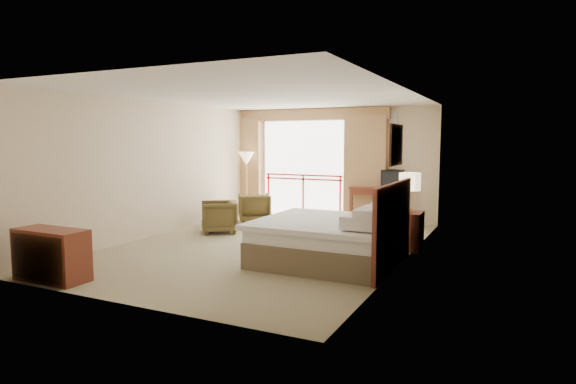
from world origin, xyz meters
The scene contains 29 objects.
floor centered at (0.00, 0.00, 0.00)m, with size 7.00×7.00×0.00m, color gray.
ceiling centered at (0.00, 0.00, 2.70)m, with size 7.00×7.00×0.00m, color white.
wall_back centered at (0.00, 3.50, 1.35)m, with size 5.00×5.00×0.00m, color beige.
wall_front centered at (0.00, -3.50, 1.35)m, with size 5.00×5.00×0.00m, color beige.
wall_left centered at (-2.50, 0.00, 1.35)m, with size 7.00×7.00×0.00m, color beige.
wall_right centered at (2.50, 0.00, 1.35)m, with size 7.00×7.00×0.00m, color beige.
balcony_door centered at (-0.80, 3.48, 1.20)m, with size 2.40×2.40×0.00m, color white.
balcony_railing centered at (-0.80, 3.46, 0.81)m, with size 2.09×0.03×1.02m.
curtain_left centered at (-2.45, 3.35, 1.25)m, with size 1.00×0.26×2.50m, color #996F46.
curtain_right centered at (0.85, 3.35, 1.25)m, with size 1.00×0.26×2.50m, color #996F46.
valance centered at (-0.80, 3.38, 2.55)m, with size 4.40×0.22×0.28m, color #996F46.
hvac_vent centered at (1.30, 3.47, 2.35)m, with size 0.50×0.04×0.50m, color silver.
bed centered at (1.50, -0.60, 0.38)m, with size 2.13×2.06×0.97m.
headboard centered at (2.46, -0.60, 0.65)m, with size 0.06×2.10×1.30m, color #5B2116.
framed_art centered at (2.47, -0.60, 1.85)m, with size 0.04×0.72×0.60m.
nightstand centered at (2.39, 0.83, 0.34)m, with size 0.47×0.56×0.67m, color #5B2116.
table_lamp centered at (2.39, 0.88, 1.19)m, with size 0.37×0.37×0.66m.
phone centered at (2.34, 0.68, 0.72)m, with size 0.20×0.16×0.09m, color black.
desk centered at (1.20, 3.38, 0.66)m, with size 1.29×0.62×0.85m.
tv centered at (1.50, 3.31, 1.05)m, with size 0.45×0.36×0.41m.
coffee_maker centered at (0.85, 3.32, 0.96)m, with size 0.11×0.11×0.24m, color black.
cup centered at (1.00, 3.27, 0.89)m, with size 0.07×0.07×0.09m, color white.
wastebasket centered at (1.01, 2.47, 0.15)m, with size 0.25×0.25×0.31m, color black.
armchair_far centered at (-1.52, 2.22, 0.00)m, with size 0.72×0.74×0.67m, color #4A3D1E.
armchair_near centered at (-1.50, 0.71, 0.00)m, with size 0.71×0.73×0.67m, color #4A3D1E.
side_table centered at (-1.92, 1.53, 0.36)m, with size 0.49×0.49×0.53m.
book centered at (-1.92, 1.53, 0.54)m, with size 0.15×0.20×0.02m, color white.
floor_lamp centered at (-2.18, 2.98, 1.40)m, with size 0.42×0.42×1.63m.
dresser centered at (-1.62, -3.20, 0.36)m, with size 1.07×0.45×0.71m.
Camera 1 is at (4.10, -7.60, 1.91)m, focal length 30.00 mm.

